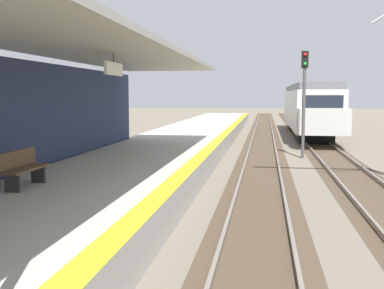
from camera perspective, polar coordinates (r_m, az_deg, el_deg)
station_platform at (r=16.48m, az=-7.02°, el=-3.13°), size 5.00×80.00×0.91m
station_building_with_canopy at (r=12.30m, az=-21.91°, el=3.67°), size 4.85×24.00×4.43m
track_pair_nearest_platform at (r=19.86m, az=8.59°, el=-2.75°), size 2.34×120.00×0.16m
track_pair_middle at (r=20.13m, az=18.32°, el=-2.88°), size 2.34×120.00×0.16m
approaching_train at (r=36.49m, az=14.24°, el=4.50°), size 2.93×19.60×4.76m
rail_signal_post at (r=23.13m, az=13.69°, el=6.21°), size 0.32×0.34×5.20m
platform_bench at (r=11.70m, az=-20.18°, el=-2.68°), size 0.45×1.60×0.88m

